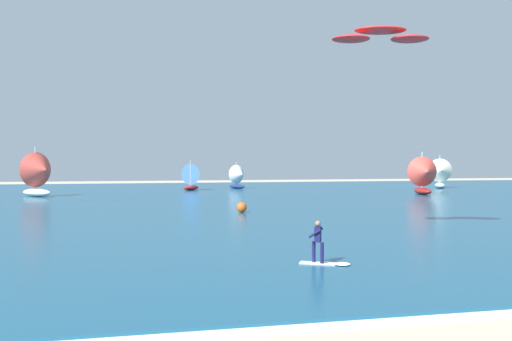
# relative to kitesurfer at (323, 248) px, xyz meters

# --- Properties ---
(ocean) EXTENTS (160.00, 90.00, 0.10)m
(ocean) POSITION_rel_kitesurfer_xyz_m (-3.01, 37.91, -0.65)
(ocean) COLOR navy
(ocean) RESTS_ON ground
(shoreline_foam) EXTENTS (91.22, 1.64, 0.01)m
(shoreline_foam) POSITION_rel_kitesurfer_xyz_m (-4.06, -7.04, -0.70)
(shoreline_foam) COLOR white
(shoreline_foam) RESTS_ON ground
(kitesurfer) EXTENTS (1.98, 1.44, 1.67)m
(kitesurfer) POSITION_rel_kitesurfer_xyz_m (0.00, 0.00, 0.00)
(kitesurfer) COLOR white
(kitesurfer) RESTS_ON ocean
(kite) EXTENTS (5.43, 2.79, 0.79)m
(kite) POSITION_rel_kitesurfer_xyz_m (5.88, 7.31, 10.09)
(kite) COLOR red
(sailboat_center_horizon) EXTENTS (3.87, 4.48, 5.11)m
(sailboat_center_horizon) POSITION_rel_kitesurfer_xyz_m (27.13, 39.62, 1.74)
(sailboat_center_horizon) COLOR maroon
(sailboat_center_horizon) RESTS_ON ocean
(sailboat_anchored_offshore) EXTENTS (3.90, 4.36, 4.89)m
(sailboat_anchored_offshore) POSITION_rel_kitesurfer_xyz_m (37.64, 53.37, 1.64)
(sailboat_anchored_offshore) COLOR white
(sailboat_anchored_offshore) RESTS_ON ocean
(sailboat_far_right) EXTENTS (3.10, 3.47, 3.88)m
(sailboat_far_right) POSITION_rel_kitesurfer_xyz_m (8.54, 59.00, 1.17)
(sailboat_far_right) COLOR navy
(sailboat_far_right) RESTS_ON ocean
(sailboat_near_shore) EXTENTS (3.49, 3.67, 4.09)m
(sailboat_near_shore) POSITION_rel_kitesurfer_xyz_m (1.57, 56.55, 1.27)
(sailboat_near_shore) COLOR maroon
(sailboat_near_shore) RESTS_ON ocean
(sailboat_far_left) EXTENTS (4.89, 5.00, 5.61)m
(sailboat_far_left) POSITION_rel_kitesurfer_xyz_m (-16.78, 45.97, 1.97)
(sailboat_far_left) COLOR white
(sailboat_far_left) RESTS_ON ocean
(marker_buoy) EXTENTS (0.79, 0.79, 0.79)m
(marker_buoy) POSITION_rel_kitesurfer_xyz_m (1.34, 21.98, -0.21)
(marker_buoy) COLOR #E55919
(marker_buoy) RESTS_ON ocean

